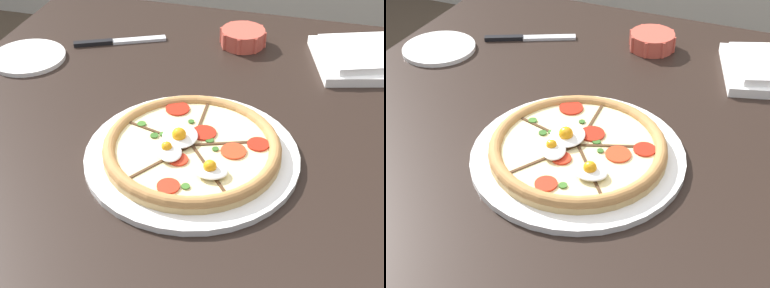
# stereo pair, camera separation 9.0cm
# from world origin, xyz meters

# --- Properties ---
(dining_table) EXTENTS (1.18, 0.99, 0.75)m
(dining_table) POSITION_xyz_m (0.00, 0.00, 0.65)
(dining_table) COLOR black
(dining_table) RESTS_ON ground_plane
(pizza) EXTENTS (0.37, 0.37, 0.05)m
(pizza) POSITION_xyz_m (-0.03, -0.14, 0.77)
(pizza) COLOR white
(pizza) RESTS_ON dining_table
(ramekin_bowl) EXTENTS (0.11, 0.11, 0.04)m
(ramekin_bowl) POSITION_xyz_m (-0.03, 0.30, 0.77)
(ramekin_bowl) COLOR #C64C3D
(ramekin_bowl) RESTS_ON dining_table
(knife_main) EXTENTS (0.20, 0.11, 0.01)m
(knife_main) POSITION_xyz_m (-0.31, 0.23, 0.76)
(knife_main) COLOR silver
(knife_main) RESTS_ON dining_table
(side_saucer) EXTENTS (0.17, 0.17, 0.01)m
(side_saucer) POSITION_xyz_m (-0.48, 0.10, 0.76)
(side_saucer) COLOR white
(side_saucer) RESTS_ON dining_table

